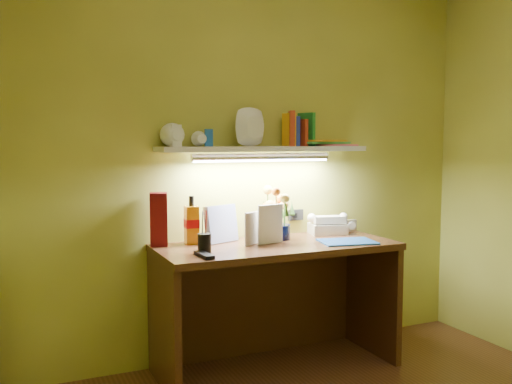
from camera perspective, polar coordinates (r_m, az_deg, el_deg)
desk at (r=3.43m, az=2.05°, el=-11.37°), size 1.40×0.60×0.75m
flower_bouquet at (r=3.48m, az=2.01°, el=-2.21°), size 0.20×0.20×0.31m
telephone at (r=3.70m, az=7.17°, el=-3.15°), size 0.26×0.21×0.13m
desk_clock at (r=3.84m, az=9.41°, el=-3.31°), size 0.08×0.05×0.08m
whisky_bottle at (r=3.33m, az=-6.46°, el=-2.80°), size 0.08×0.08×0.28m
whisky_box at (r=3.30m, az=-9.69°, el=-2.71°), size 0.12×0.12×0.30m
pen_cup at (r=3.07m, az=-5.18°, el=-4.45°), size 0.09×0.09×0.18m
art_card at (r=3.37m, az=-3.52°, el=-3.19°), size 0.22×0.12×0.22m
tv_remote at (r=2.98m, az=-5.22°, el=-6.28°), size 0.06×0.18×0.02m
blue_folder at (r=3.42m, az=9.12°, el=-4.92°), size 0.36×0.29×0.01m
desk_book_a at (r=3.23m, az=-1.06°, el=-3.80°), size 0.13×0.09×0.19m
desk_book_b at (r=3.28m, az=0.25°, el=-3.33°), size 0.17×0.04×0.23m
wall_shelf at (r=3.45m, az=0.74°, el=4.96°), size 1.30×0.34×0.25m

